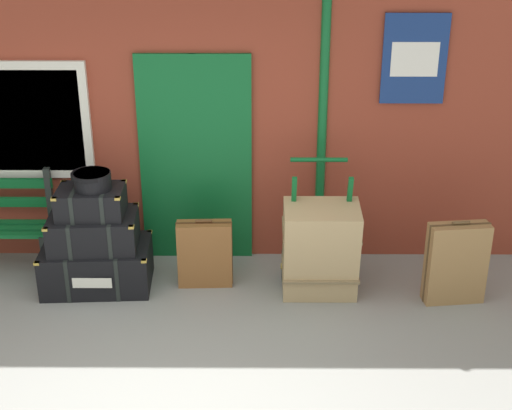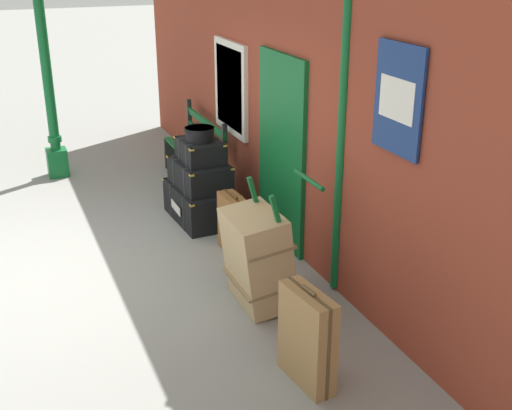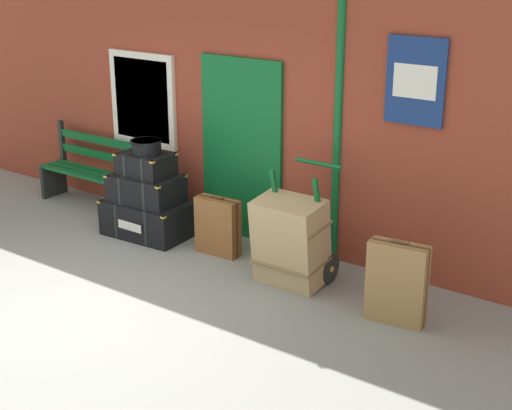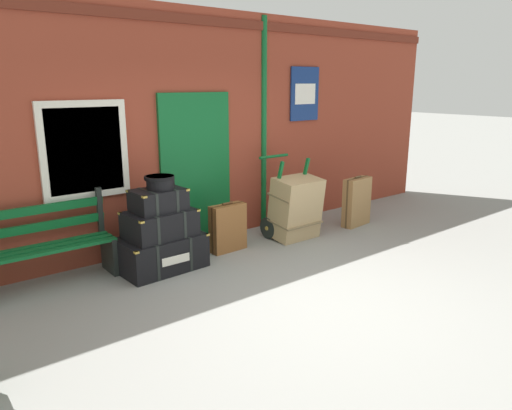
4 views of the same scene
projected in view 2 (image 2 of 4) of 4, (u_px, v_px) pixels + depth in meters
The scene contains 12 objects.
ground_plane at pixel (59, 274), 6.65m from camera, with size 60.00×60.00×0.00m, color gray.
brick_facade at pixel (291, 97), 6.99m from camera, with size 10.40×0.35×3.20m.
lamp_post at pixel (50, 97), 9.02m from camera, with size 0.28×0.28×3.04m.
platform_bench at pixel (197, 152), 9.04m from camera, with size 1.60×0.43×1.01m.
steamer_trunk_base at pixel (202, 203), 7.89m from camera, with size 1.04×0.70×0.43m.
steamer_trunk_middle at pixel (200, 174), 7.75m from camera, with size 0.85×0.60×0.33m.
steamer_trunk_top at pixel (200, 151), 7.65m from camera, with size 0.62×0.47×0.27m.
round_hatbox at pixel (200, 133), 7.53m from camera, with size 0.36×0.35×0.16m.
porters_trolley at pixel (275, 274), 6.08m from camera, with size 0.71×0.68×1.18m.
large_brown_trunk at pixel (258, 258), 5.95m from camera, with size 0.70×0.54×0.93m.
suitcase_beige at pixel (234, 225), 6.99m from camera, with size 0.53×0.21×0.68m.
suitcase_cream at pixel (307, 338), 4.89m from camera, with size 0.56×0.25×0.81m.
Camera 2 is at (6.23, -0.42, 3.14)m, focal length 45.70 mm.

